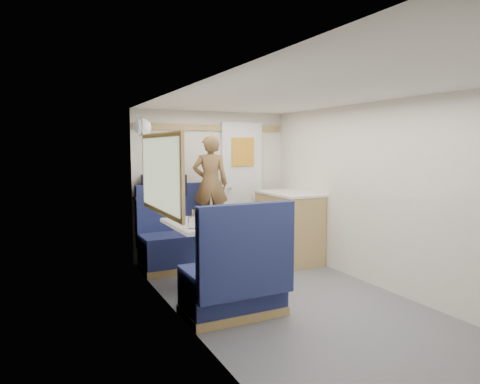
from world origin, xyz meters
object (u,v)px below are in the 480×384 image
dinette_table (201,237)px  tumbler_right (195,214)px  person (210,184)px  tumbler_left (192,222)px  bench_far (176,245)px  dome_light (142,127)px  wine_glass (204,213)px  pepper_grinder (213,219)px  bench_near (236,284)px  duffel_bag (164,185)px  tray (230,224)px  tumbler_mid (175,213)px  orange_fruit (222,217)px  cheese_block (215,223)px  galley_counter (289,226)px  bread_loaf (203,212)px  beer_glass (211,217)px

dinette_table → tumbler_right: (0.01, 0.20, 0.21)m
person → tumbler_left: person is taller
bench_far → dome_light: 1.50m
wine_glass → pepper_grinder: wine_glass is taller
bench_near → tumbler_right: bearing=89.3°
bench_near → duffel_bag: (-0.07, 1.98, 0.73)m
tray → tumbler_mid: (-0.37, 0.67, 0.05)m
tumbler_right → tray: bearing=-68.3°
bench_near → orange_fruit: bearing=75.0°
dinette_table → tray: bearing=-54.4°
bench_far → cheese_block: (0.04, -1.17, 0.46)m
person → tumbler_left: (-0.63, -1.05, -0.28)m
bench_far → pepper_grinder: bearing=-83.8°
duffel_bag → galley_counter: bearing=-10.6°
tray → bread_loaf: bearing=92.9°
galley_counter → wine_glass: (-1.48, -0.69, 0.38)m
beer_glass → bread_loaf: size_ratio=0.37×
duffel_bag → orange_fruit: bearing=-68.2°
galley_counter → person: size_ratio=0.76×
duffel_bag → dinette_table: bearing=-76.8°
beer_glass → duffel_bag: bearing=100.7°
person → tumbler_mid: size_ratio=10.15×
dinette_table → tumbler_mid: tumbler_mid is taller
galley_counter → person: 1.21m
duffel_bag → tumbler_right: duffel_bag is taller
bread_loaf → duffel_bag: bearing=108.3°
dome_light → cheese_block: size_ratio=1.97×
person → tumbler_left: 1.25m
wine_glass → bread_loaf: size_ratio=0.68×
dinette_table → dome_light: size_ratio=4.60×
galley_counter → bread_loaf: (-1.29, -0.17, 0.30)m
dinette_table → tumbler_right: bearing=86.1°
orange_fruit → wine_glass: bearing=-175.8°
galley_counter → pepper_grinder: bearing=-154.6°
cheese_block → tumbler_mid: size_ratio=0.85×
wine_glass → tumbler_left: (-0.18, -0.13, -0.06)m
wine_glass → tumbler_left: size_ratio=1.40×
beer_glass → pepper_grinder: 0.13m
wine_glass → pepper_grinder: bearing=19.2°
bench_near → bread_loaf: bearing=81.9°
orange_fruit → tumbler_mid: (-0.36, 0.50, 0.00)m
tray → tumbler_mid: bearing=118.8°
dinette_table → wine_glass: 0.31m
dinette_table → tumbler_mid: 0.46m
bench_near → galley_counter: (1.47, 1.41, 0.17)m
bench_near → tray: (0.21, 0.57, 0.43)m
bread_loaf → person: bearing=57.3°
cheese_block → tumbler_right: 0.50m
dinette_table → cheese_block: cheese_block is taller
person → tray: bearing=98.5°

